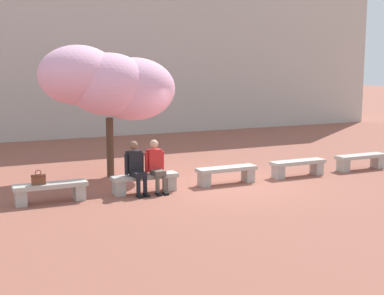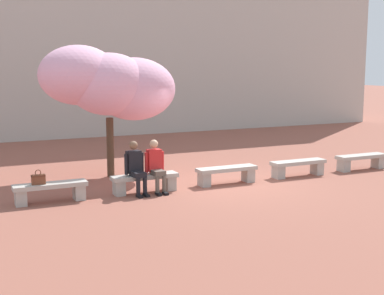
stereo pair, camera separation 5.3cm
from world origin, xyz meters
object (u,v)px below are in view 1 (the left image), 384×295
object	(u,v)px
stone_bench_west_end	(51,190)
stone_bench_center	(227,173)
person_seated_right	(156,164)
stone_bench_east_end	(361,160)
stone_bench_near_east	(298,166)
handbag	(38,179)
cherry_tree_main	(108,83)
stone_bench_near_west	(145,181)
person_seated_left	(136,166)

from	to	relation	value
stone_bench_west_end	stone_bench_center	size ratio (longest dim) A/B	1.00
person_seated_right	stone_bench_east_end	bearing A→B (deg)	0.47
stone_bench_west_end	stone_bench_center	xyz separation A→B (m)	(4.55, 0.00, 0.00)
stone_bench_near_east	handbag	distance (m)	7.09
stone_bench_west_end	person_seated_right	bearing A→B (deg)	-1.21
person_seated_right	cherry_tree_main	world-z (taller)	cherry_tree_main
handbag	stone_bench_near_east	bearing A→B (deg)	0.18
stone_bench_east_end	person_seated_right	size ratio (longest dim) A/B	1.28
cherry_tree_main	person_seated_right	bearing A→B (deg)	-78.08
stone_bench_near_east	person_seated_right	xyz separation A→B (m)	(-4.29, -0.05, 0.40)
stone_bench_west_end	cherry_tree_main	bearing A→B (deg)	47.92
stone_bench_west_end	stone_bench_near_east	bearing A→B (deg)	0.00
stone_bench_center	cherry_tree_main	xyz separation A→B (m)	(-2.50, 2.27, 2.30)
stone_bench_west_end	cherry_tree_main	xyz separation A→B (m)	(2.05, 2.27, 2.30)
stone_bench_east_end	cherry_tree_main	world-z (taller)	cherry_tree_main
stone_bench_near_east	cherry_tree_main	xyz separation A→B (m)	(-4.78, 2.27, 2.30)
stone_bench_east_end	handbag	size ratio (longest dim) A/B	4.87
stone_bench_near_east	stone_bench_east_end	xyz separation A→B (m)	(2.28, 0.00, 0.00)
stone_bench_near_west	stone_bench_near_east	distance (m)	4.55
person_seated_left	stone_bench_west_end	bearing A→B (deg)	178.50
person_seated_right	handbag	world-z (taller)	person_seated_right
person_seated_left	person_seated_right	xyz separation A→B (m)	(0.52, -0.00, 0.00)
stone_bench_west_end	cherry_tree_main	size ratio (longest dim) A/B	0.44
stone_bench_near_east	person_seated_right	world-z (taller)	person_seated_right
handbag	person_seated_right	bearing A→B (deg)	-0.64
stone_bench_center	person_seated_left	world-z (taller)	person_seated_left
stone_bench_near_west	person_seated_left	size ratio (longest dim) A/B	1.28
person_seated_left	person_seated_right	world-z (taller)	same
stone_bench_near_east	person_seated_left	distance (m)	4.82
stone_bench_near_west	stone_bench_near_east	size ratio (longest dim) A/B	1.00
person_seated_left	cherry_tree_main	world-z (taller)	cherry_tree_main
person_seated_right	cherry_tree_main	distance (m)	3.04
stone_bench_west_end	stone_bench_east_end	size ratio (longest dim) A/B	1.00
stone_bench_west_end	handbag	world-z (taller)	handbag
stone_bench_near_west	handbag	size ratio (longest dim) A/B	4.87
stone_bench_east_end	stone_bench_near_east	bearing A→B (deg)	180.00
cherry_tree_main	stone_bench_near_east	bearing A→B (deg)	-25.42
stone_bench_near_east	person_seated_right	bearing A→B (deg)	-179.29
person_seated_left	cherry_tree_main	distance (m)	3.00
stone_bench_center	stone_bench_near_east	bearing A→B (deg)	0.00
stone_bench_center	stone_bench_east_end	world-z (taller)	same
person_seated_left	cherry_tree_main	bearing A→B (deg)	89.35
stone_bench_west_end	stone_bench_east_end	world-z (taller)	same
stone_bench_west_end	stone_bench_center	distance (m)	4.55
person_seated_left	cherry_tree_main	size ratio (longest dim) A/B	0.34
handbag	cherry_tree_main	bearing A→B (deg)	44.81
stone_bench_west_end	person_seated_left	distance (m)	2.06
person_seated_left	stone_bench_near_east	bearing A→B (deg)	0.63
stone_bench_near_west	person_seated_right	world-z (taller)	person_seated_right
stone_bench_east_end	handbag	xyz separation A→B (m)	(-9.36, -0.02, 0.28)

